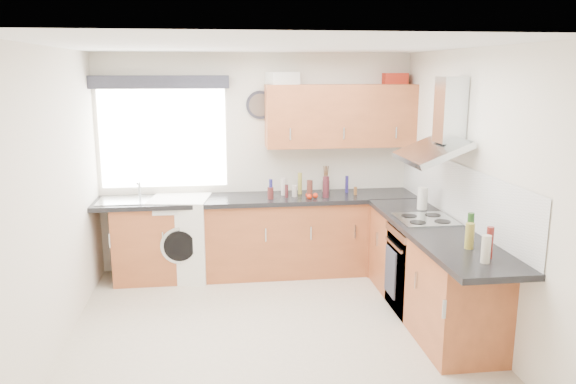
{
  "coord_description": "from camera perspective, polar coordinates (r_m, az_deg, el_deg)",
  "views": [
    {
      "loc": [
        -0.46,
        -4.65,
        2.31
      ],
      "look_at": [
        0.25,
        0.85,
        1.1
      ],
      "focal_mm": 35.0,
      "sensor_mm": 36.0,
      "label": 1
    }
  ],
  "objects": [
    {
      "name": "base_cab_back",
      "position": [
        6.45,
        -3.85,
        -4.67
      ],
      "size": [
        3.0,
        0.58,
        0.86
      ],
      "primitive_type": "cube",
      "color": "brown",
      "rests_on": "ground_plane"
    },
    {
      "name": "jar_5",
      "position": [
        6.56,
        5.99,
        0.8
      ],
      "size": [
        0.04,
        0.04,
        0.19
      ],
      "primitive_type": "cylinder",
      "color": "navy",
      "rests_on": "worktop_back"
    },
    {
      "name": "worktop_right",
      "position": [
        5.24,
        14.95,
        -3.89
      ],
      "size": [
        0.62,
        2.42,
        0.05
      ],
      "primitive_type": "cube",
      "color": "black",
      "rests_on": "base_cab_right"
    },
    {
      "name": "window_blind",
      "position": [
        6.38,
        -12.9,
        10.84
      ],
      "size": [
        1.5,
        0.18,
        0.14
      ],
      "primitive_type": "cube",
      "color": "#272730",
      "rests_on": "wall_back"
    },
    {
      "name": "wall_right",
      "position": [
        5.27,
        18.19,
        0.1
      ],
      "size": [
        0.02,
        3.6,
        2.5
      ],
      "primitive_type": "cube",
      "color": "silver",
      "rests_on": "ground_plane"
    },
    {
      "name": "worktop_back",
      "position": [
        6.33,
        -3.0,
        -0.72
      ],
      "size": [
        3.6,
        0.62,
        0.05
      ],
      "primitive_type": "cube",
      "color": "black",
      "rests_on": "base_cab_back"
    },
    {
      "name": "jar_3",
      "position": [
        6.25,
        2.22,
        0.29
      ],
      "size": [
        0.07,
        0.07,
        0.2
      ],
      "primitive_type": "cylinder",
      "color": "#4C231B",
      "rests_on": "worktop_back"
    },
    {
      "name": "base_cab_corner",
      "position": [
        6.72,
        9.94,
        -4.13
      ],
      "size": [
        0.6,
        0.6,
        0.86
      ],
      "primitive_type": "cube",
      "color": "brown",
      "rests_on": "ground_plane"
    },
    {
      "name": "splashback",
      "position": [
        5.55,
        16.73,
        0.04
      ],
      "size": [
        0.01,
        3.0,
        0.54
      ],
      "primitive_type": "cube",
      "color": "white",
      "rests_on": "wall_right"
    },
    {
      "name": "upper_cabinets",
      "position": [
        6.45,
        5.35,
        7.72
      ],
      "size": [
        1.7,
        0.35,
        0.7
      ],
      "primitive_type": "cube",
      "color": "brown",
      "rests_on": "wall_back"
    },
    {
      "name": "jar_7",
      "position": [
        6.26,
        -0.15,
        0.08
      ],
      "size": [
        0.04,
        0.04,
        0.15
      ],
      "primitive_type": "cylinder",
      "color": "#43181B",
      "rests_on": "worktop_back"
    },
    {
      "name": "window",
      "position": [
        6.51,
        -12.56,
        5.32
      ],
      "size": [
        1.4,
        0.02,
        1.1
      ],
      "primitive_type": "cube",
      "color": "silver",
      "rests_on": "wall_back"
    },
    {
      "name": "extractor_hood",
      "position": [
        5.38,
        15.26,
        6.13
      ],
      "size": [
        0.52,
        0.78,
        0.66
      ],
      "primitive_type": null,
      "color": "#B7BFC2",
      "rests_on": "wall_right"
    },
    {
      "name": "jar_2",
      "position": [
        6.39,
        -0.45,
        0.56
      ],
      "size": [
        0.06,
        0.06,
        0.2
      ],
      "primitive_type": "cylinder",
      "color": "#B6A89C",
      "rests_on": "worktop_back"
    },
    {
      "name": "bottle_0",
      "position": [
        4.84,
        18.03,
        -3.52
      ],
      "size": [
        0.05,
        0.05,
        0.26
      ],
      "primitive_type": "cylinder",
      "color": "#1F4518",
      "rests_on": "worktop_right"
    },
    {
      "name": "jar_0",
      "position": [
        6.28,
        3.87,
        0.51
      ],
      "size": [
        0.07,
        0.07,
        0.24
      ],
      "primitive_type": "cylinder",
      "color": "#43181E",
      "rests_on": "worktop_back"
    },
    {
      "name": "ceiling",
      "position": [
        4.67,
        -1.77,
        14.64
      ],
      "size": [
        3.6,
        3.6,
        0.02
      ],
      "primitive_type": "cube",
      "color": "white",
      "rests_on": "wall_back"
    },
    {
      "name": "tomato_cluster",
      "position": [
        6.24,
        2.35,
        -0.38
      ],
      "size": [
        0.15,
        0.15,
        0.06
      ],
      "primitive_type": null,
      "rotation": [
        0.0,
        0.0,
        -0.17
      ],
      "color": "#B9230B",
      "rests_on": "worktop_back"
    },
    {
      "name": "jar_8",
      "position": [
        6.2,
        -1.79,
        -0.12
      ],
      "size": [
        0.07,
        0.07,
        0.13
      ],
      "primitive_type": "cylinder",
      "color": "#4B1C1A",
      "rests_on": "worktop_back"
    },
    {
      "name": "washing_machine",
      "position": [
        6.45,
        -10.8,
        -4.58
      ],
      "size": [
        0.71,
        0.69,
        0.92
      ],
      "primitive_type": "cube",
      "rotation": [
        0.0,
        0.0,
        -0.15
      ],
      "color": "silver",
      "rests_on": "ground_plane"
    },
    {
      "name": "kitchen_roll",
      "position": [
        5.89,
        13.51,
        -0.65
      ],
      "size": [
        0.12,
        0.12,
        0.23
      ],
      "primitive_type": "cylinder",
      "rotation": [
        0.0,
        0.0,
        -0.22
      ],
      "color": "silver",
      "rests_on": "worktop_right"
    },
    {
      "name": "bottle_1",
      "position": [
        4.4,
        19.46,
        -5.5
      ],
      "size": [
        0.07,
        0.07,
        0.21
      ],
      "primitive_type": "cylinder",
      "color": "#BBB59F",
      "rests_on": "worktop_right"
    },
    {
      "name": "wall_clock",
      "position": [
        6.44,
        -2.83,
        8.82
      ],
      "size": [
        0.32,
        0.04,
        0.32
      ],
      "primitive_type": "cylinder",
      "rotation": [
        1.57,
        0.0,
        0.0
      ],
      "color": "#272730",
      "rests_on": "wall_back"
    },
    {
      "name": "wall_back",
      "position": [
        6.55,
        -3.23,
        2.98
      ],
      "size": [
        3.6,
        0.02,
        2.5
      ],
      "primitive_type": "cube",
      "color": "silver",
      "rests_on": "ground_plane"
    },
    {
      "name": "hob_plate",
      "position": [
        5.5,
        13.8,
        -2.72
      ],
      "size": [
        0.52,
        0.52,
        0.01
      ],
      "primitive_type": "cube",
      "color": "#B7BFC2",
      "rests_on": "worktop_right"
    },
    {
      "name": "bottle_3",
      "position": [
        4.71,
        17.97,
        -4.27
      ],
      "size": [
        0.07,
        0.07,
        0.21
      ],
      "primitive_type": "cylinder",
      "color": "olive",
      "rests_on": "worktop_right"
    },
    {
      "name": "base_cab_right",
      "position": [
        5.51,
        14.19,
        -8.01
      ],
      "size": [
        0.58,
        2.1,
        0.86
      ],
      "primitive_type": "cube",
      "color": "brown",
      "rests_on": "ground_plane"
    },
    {
      "name": "bottle_2",
      "position": [
        4.51,
        19.8,
        -4.86
      ],
      "size": [
        0.05,
        0.05,
        0.25
      ],
      "primitive_type": "cylinder",
      "color": "maroon",
      "rests_on": "worktop_right"
    },
    {
      "name": "ground_plane",
      "position": [
        5.21,
        -1.58,
        -14.01
      ],
      "size": [
        3.6,
        3.6,
        0.0
      ],
      "primitive_type": "plane",
      "color": "beige"
    },
    {
      "name": "storage_box",
      "position": [
        6.69,
        10.79,
        11.26
      ],
      "size": [
        0.28,
        0.24,
        0.12
      ],
      "primitive_type": "cube",
      "rotation": [
        0.0,
        0.0,
        -0.06
      ],
      "color": "#B52816",
      "rests_on": "upper_cabinets"
    },
    {
      "name": "oven",
      "position": [
        5.64,
        13.54,
        -7.55
      ],
      "size": [
        0.56,
        0.58,
        0.85
      ],
      "primitive_type": "cube",
      "color": "black",
      "rests_on": "ground_plane"
    },
    {
      "name": "jar_6",
      "position": [
        6.31,
        0.67,
        0.11
      ],
      "size": [
        0.06,
        0.06,
        0.13
      ],
      "primitive_type": "cylinder",
      "color": "#A69A8D",
      "rests_on": "worktop_back"
    },
    {
      "name": "utensil_pot",
      "position": [
        6.61,
        3.86,
        0.61
      ],
      "size": [
        0.09,
        0.09,
        0.12
      ],
      "primitive_type": "cylinder",
      "rotation": [
        0.0,
        0.0,
        -0.06
      ],
      "color": "slate",
      "rests_on": "worktop_back"
    },
    {
      "name": "jar_4",
      "position": [
        6.44,
        1.21,
        0.88
      ],
      "size": [
        0.05,
        0.05,
        0.25
      ],
      "primitive_type": "cylinder",
      "color": "olive",
      "rests_on": "worktop_back"
    },
    {
      "name": "jar_1",
      "position": [
        6.46,
        6.86,
        0.12
      ],
      "size": [
        0.04,
        0.04,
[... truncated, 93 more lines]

